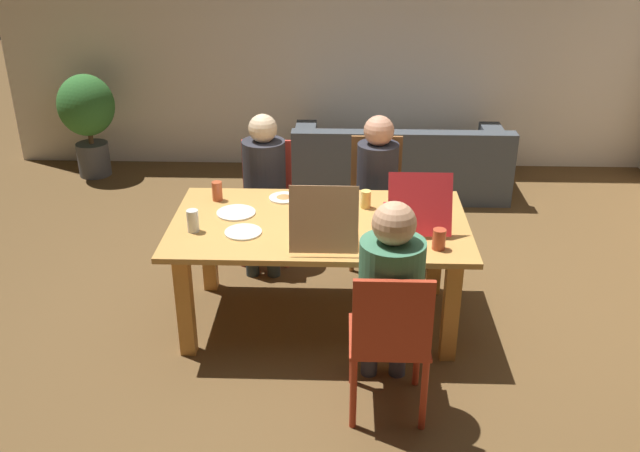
{
  "coord_description": "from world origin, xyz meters",
  "views": [
    {
      "loc": [
        0.14,
        -4.05,
        2.64
      ],
      "look_at": [
        0.0,
        0.1,
        0.66
      ],
      "focal_mm": 39.17,
      "sensor_mm": 36.0,
      "label": 1
    }
  ],
  "objects_px": {
    "person_1": "(390,288)",
    "drinking_glass_2": "(439,239)",
    "plate_2": "(243,232)",
    "drinking_glass_1": "(193,221)",
    "chair_0": "(376,193)",
    "dining_table": "(319,237)",
    "pizza_box_1": "(325,231)",
    "plate_3": "(236,213)",
    "chair_1": "(390,337)",
    "person_2": "(264,178)",
    "potted_plant": "(87,114)",
    "pizza_box_0": "(416,213)",
    "plate_0": "(284,197)",
    "drinking_glass_0": "(217,191)",
    "person_0": "(377,180)",
    "drinking_glass_3": "(366,199)",
    "plate_1": "(335,204)",
    "chair_2": "(266,197)",
    "couch": "(399,166)"
  },
  "relations": [
    {
      "from": "chair_0",
      "to": "plate_1",
      "type": "distance_m",
      "value": 0.82
    },
    {
      "from": "plate_1",
      "to": "drinking_glass_0",
      "type": "xyz_separation_m",
      "value": [
        -0.8,
        0.05,
        0.06
      ]
    },
    {
      "from": "plate_0",
      "to": "drinking_glass_3",
      "type": "distance_m",
      "value": 0.58
    },
    {
      "from": "dining_table",
      "to": "person_2",
      "type": "xyz_separation_m",
      "value": [
        -0.45,
        0.85,
        0.07
      ]
    },
    {
      "from": "drinking_glass_0",
      "to": "person_2",
      "type": "bearing_deg",
      "value": 63.91
    },
    {
      "from": "plate_2",
      "to": "drinking_glass_2",
      "type": "relative_size",
      "value": 1.84
    },
    {
      "from": "pizza_box_1",
      "to": "plate_3",
      "type": "distance_m",
      "value": 0.7
    },
    {
      "from": "drinking_glass_1",
      "to": "person_1",
      "type": "bearing_deg",
      "value": -28.96
    },
    {
      "from": "plate_0",
      "to": "drinking_glass_1",
      "type": "relative_size",
      "value": 1.44
    },
    {
      "from": "chair_1",
      "to": "person_1",
      "type": "relative_size",
      "value": 0.74
    },
    {
      "from": "person_2",
      "to": "drinking_glass_0",
      "type": "height_order",
      "value": "person_2"
    },
    {
      "from": "person_2",
      "to": "drinking_glass_1",
      "type": "xyz_separation_m",
      "value": [
        -0.33,
        -1.02,
        0.11
      ]
    },
    {
      "from": "dining_table",
      "to": "person_1",
      "type": "bearing_deg",
      "value": -63.75
    },
    {
      "from": "drinking_glass_2",
      "to": "couch",
      "type": "height_order",
      "value": "drinking_glass_2"
    },
    {
      "from": "person_0",
      "to": "chair_1",
      "type": "distance_m",
      "value": 1.81
    },
    {
      "from": "chair_0",
      "to": "chair_2",
      "type": "distance_m",
      "value": 0.86
    },
    {
      "from": "plate_1",
      "to": "plate_3",
      "type": "relative_size",
      "value": 0.9
    },
    {
      "from": "chair_0",
      "to": "pizza_box_1",
      "type": "distance_m",
      "value": 1.33
    },
    {
      "from": "chair_1",
      "to": "person_1",
      "type": "xyz_separation_m",
      "value": [
        0.0,
        0.14,
        0.22
      ]
    },
    {
      "from": "person_0",
      "to": "plate_3",
      "type": "relative_size",
      "value": 4.62
    },
    {
      "from": "person_1",
      "to": "pizza_box_0",
      "type": "relative_size",
      "value": 2.4
    },
    {
      "from": "chair_0",
      "to": "dining_table",
      "type": "bearing_deg",
      "value": -112.22
    },
    {
      "from": "pizza_box_1",
      "to": "plate_0",
      "type": "height_order",
      "value": "pizza_box_1"
    },
    {
      "from": "dining_table",
      "to": "chair_2",
      "type": "bearing_deg",
      "value": 114.68
    },
    {
      "from": "chair_1",
      "to": "pizza_box_0",
      "type": "bearing_deg",
      "value": 78.22
    },
    {
      "from": "person_2",
      "to": "potted_plant",
      "type": "distance_m",
      "value": 2.68
    },
    {
      "from": "person_2",
      "to": "plate_0",
      "type": "height_order",
      "value": "person_2"
    },
    {
      "from": "pizza_box_0",
      "to": "drinking_glass_0",
      "type": "xyz_separation_m",
      "value": [
        -1.33,
        0.29,
        0.01
      ]
    },
    {
      "from": "drinking_glass_3",
      "to": "couch",
      "type": "xyz_separation_m",
      "value": [
        0.39,
        2.11,
        -0.55
      ]
    },
    {
      "from": "chair_2",
      "to": "plate_3",
      "type": "distance_m",
      "value": 0.92
    },
    {
      "from": "person_0",
      "to": "chair_2",
      "type": "distance_m",
      "value": 0.9
    },
    {
      "from": "chair_1",
      "to": "plate_3",
      "type": "height_order",
      "value": "chair_1"
    },
    {
      "from": "pizza_box_1",
      "to": "plate_2",
      "type": "xyz_separation_m",
      "value": [
        -0.51,
        0.07,
        -0.05
      ]
    },
    {
      "from": "chair_0",
      "to": "drinking_glass_2",
      "type": "height_order",
      "value": "chair_0"
    },
    {
      "from": "plate_2",
      "to": "drinking_glass_1",
      "type": "distance_m",
      "value": 0.32
    },
    {
      "from": "chair_0",
      "to": "person_0",
      "type": "height_order",
      "value": "person_0"
    },
    {
      "from": "chair_0",
      "to": "person_0",
      "type": "xyz_separation_m",
      "value": [
        0.0,
        -0.16,
        0.17
      ]
    },
    {
      "from": "pizza_box_0",
      "to": "chair_1",
      "type": "bearing_deg",
      "value": -101.78
    },
    {
      "from": "person_1",
      "to": "drinking_glass_2",
      "type": "relative_size",
      "value": 10.01
    },
    {
      "from": "chair_0",
      "to": "drinking_glass_1",
      "type": "relative_size",
      "value": 6.72
    },
    {
      "from": "dining_table",
      "to": "plate_0",
      "type": "bearing_deg",
      "value": 125.26
    },
    {
      "from": "person_2",
      "to": "drinking_glass_2",
      "type": "xyz_separation_m",
      "value": [
        1.17,
        -1.21,
        0.11
      ]
    },
    {
      "from": "pizza_box_1",
      "to": "plate_2",
      "type": "distance_m",
      "value": 0.52
    },
    {
      "from": "drinking_glass_2",
      "to": "potted_plant",
      "type": "xyz_separation_m",
      "value": [
        -3.15,
        3.02,
        -0.15
      ]
    },
    {
      "from": "person_1",
      "to": "drinking_glass_2",
      "type": "distance_m",
      "value": 0.57
    },
    {
      "from": "drinking_glass_1",
      "to": "couch",
      "type": "xyz_separation_m",
      "value": [
        1.47,
        2.51,
        -0.56
      ]
    },
    {
      "from": "drinking_glass_1",
      "to": "potted_plant",
      "type": "distance_m",
      "value": 3.28
    },
    {
      "from": "dining_table",
      "to": "chair_1",
      "type": "height_order",
      "value": "chair_1"
    },
    {
      "from": "potted_plant",
      "to": "chair_0",
      "type": "bearing_deg",
      "value": -30.47
    },
    {
      "from": "plate_3",
      "to": "chair_0",
      "type": "bearing_deg",
      "value": 42.85
    }
  ]
}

